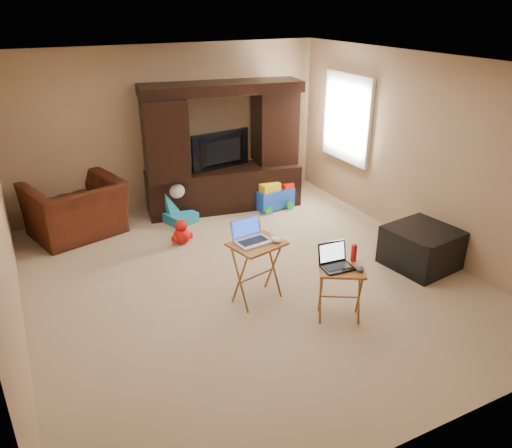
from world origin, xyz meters
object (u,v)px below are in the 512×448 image
push_toy (274,195)px  laptop_right (338,258)px  mouse_left (276,240)px  television (224,151)px  plush_toy (182,232)px  tray_table_left (257,272)px  laptop_left (253,232)px  water_bottle (354,253)px  ottoman (422,247)px  entertainment_center (223,148)px  tray_table_right (340,293)px  mouse_right (360,269)px  child_rocker (180,206)px  recliner (76,209)px

push_toy → laptop_right: bearing=-112.8°
mouse_left → television: bearing=78.2°
plush_toy → tray_table_left: (0.29, -1.72, 0.18)m
mouse_left → laptop_left: bearing=155.6°
water_bottle → tray_table_left: bearing=142.5°
television → laptop_left: 2.71m
laptop_left → water_bottle: 1.07m
ottoman → laptop_left: (-2.23, 0.24, 0.58)m
laptop_left → entertainment_center: bearing=66.0°
laptop_left → mouse_left: laptop_left is taller
entertainment_center → laptop_left: entertainment_center is taller
laptop_left → tray_table_right: bearing=-56.2°
laptop_left → mouse_right: laptop_left is taller
tray_table_left → mouse_right: bearing=-61.9°
push_toy → tray_table_right: size_ratio=1.04×
mouse_left → water_bottle: bearing=-41.6°
television → push_toy: bearing=145.6°
child_rocker → mouse_left: 2.55m
mouse_right → mouse_left: bearing=126.2°
child_rocker → laptop_right: bearing=-98.0°
ottoman → mouse_left: 2.08m
entertainment_center → mouse_right: size_ratio=19.90×
entertainment_center → mouse_left: entertainment_center is taller
ottoman → tray_table_left: bearing=174.4°
tray_table_left → laptop_right: bearing=-64.0°
plush_toy → ottoman: 3.16m
entertainment_center → mouse_left: bearing=-92.7°
television → plush_toy: size_ratio=2.83×
tray_table_left → recliner: bearing=105.6°
tray_table_left → mouse_left: bearing=-34.2°
recliner → laptop_left: laptop_left is taller
push_toy → laptop_left: (-1.49, -2.25, 0.60)m
mouse_right → laptop_left: bearing=132.2°
entertainment_center → tray_table_left: bearing=-96.9°
mouse_right → tray_table_left: bearing=132.0°
television → laptop_right: (-0.18, -3.30, -0.23)m
plush_toy → push_toy: 1.83m
ottoman → laptop_right: laptop_right is taller
recliner → plush_toy: 1.55m
entertainment_center → television: bearing=-81.1°
laptop_left → laptop_right: size_ratio=1.19×
mouse_right → water_bottle: bearing=70.7°
laptop_right → recliner: bearing=126.6°
tray_table_right → laptop_left: 1.11m
tray_table_right → laptop_left: (-0.64, 0.73, 0.53)m
child_rocker → push_toy: size_ratio=0.86×
mouse_right → recliner: bearing=122.9°
push_toy → mouse_right: bearing=-109.2°
water_bottle → mouse_left: bearing=138.4°
mouse_right → tray_table_right: bearing=137.3°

